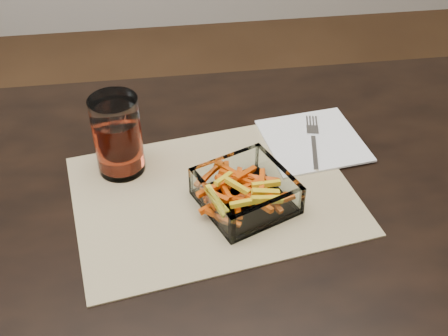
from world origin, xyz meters
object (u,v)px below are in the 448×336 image
(dining_table, at_px, (226,257))
(fork, at_px, (313,139))
(tumbler, at_px, (118,138))
(glass_bowl, at_px, (246,193))

(dining_table, bearing_deg, fork, 43.35)
(dining_table, height_order, fork, fork)
(fork, bearing_deg, dining_table, -124.99)
(dining_table, relative_size, tumbler, 11.38)
(tumbler, xyz_separation_m, fork, (0.35, 0.03, -0.06))
(glass_bowl, distance_m, fork, 0.21)
(fork, bearing_deg, tumbler, -163.84)
(dining_table, bearing_deg, tumbler, 137.48)
(glass_bowl, distance_m, tumbler, 0.23)
(glass_bowl, bearing_deg, fork, 43.61)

